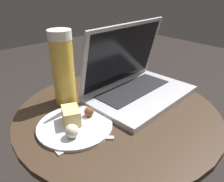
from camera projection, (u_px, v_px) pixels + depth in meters
table at (117, 150)px, 0.79m from camera, size 0.65×0.65×0.53m
napkin at (75, 131)px, 0.61m from camera, size 0.17×0.12×0.00m
laptop at (135, 81)px, 0.79m from camera, size 0.39×0.27×0.25m
beer_glass at (63, 68)px, 0.71m from camera, size 0.07×0.07×0.25m
snack_plate at (75, 123)px, 0.62m from camera, size 0.22×0.22×0.05m
fork at (77, 138)px, 0.58m from camera, size 0.14×0.12×0.00m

